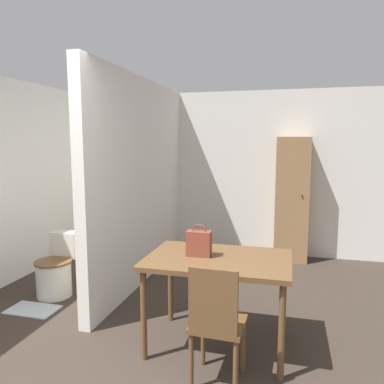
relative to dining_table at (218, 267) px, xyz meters
The scene contains 9 objects.
wall_back 3.00m from the dining_table, 102.04° to the left, with size 5.26×0.12×2.50m.
wall_left 2.97m from the dining_table, 163.91° to the left, with size 0.12×5.02×2.50m.
partition_wall 1.92m from the dining_table, 131.97° to the left, with size 0.12×2.90×2.50m.
dining_table is the anchor object (origin of this frame).
wooden_chair 0.57m from the dining_table, 80.51° to the right, with size 0.39×0.39×0.90m.
toilet 2.12m from the dining_table, 162.69° to the left, with size 0.41×0.56×0.68m.
handbag 0.26m from the dining_table, behind, with size 0.20×0.10×0.27m.
wooden_cabinet 2.69m from the dining_table, 77.19° to the left, with size 0.47×0.40×1.80m.
bath_mat 2.11m from the dining_table, behind, with size 0.51×0.31×0.01m.
Camera 1 is at (1.17, -1.76, 1.73)m, focal length 35.00 mm.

